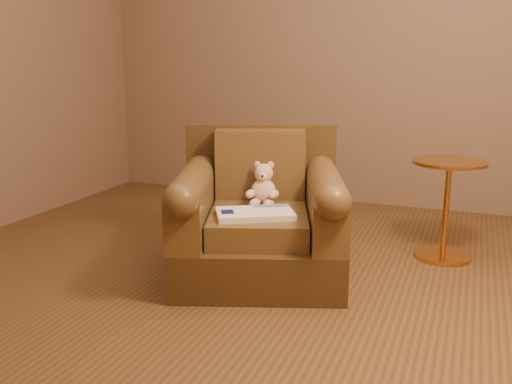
% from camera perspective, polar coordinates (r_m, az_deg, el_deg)
% --- Properties ---
extents(floor, '(4.00, 4.00, 0.00)m').
position_cam_1_polar(floor, '(3.08, -1.70, -9.29)').
color(floor, brown).
rests_on(floor, ground).
extents(armchair, '(1.11, 1.08, 0.80)m').
position_cam_1_polar(armchair, '(3.14, 0.32, -2.83)').
color(armchair, '#422E16').
rests_on(armchair, floor).
extents(teddy_bear, '(0.18, 0.20, 0.25)m').
position_cam_1_polar(teddy_bear, '(3.17, 0.73, 0.39)').
color(teddy_bear, beige).
rests_on(teddy_bear, armchair).
extents(guidebook, '(0.46, 0.40, 0.03)m').
position_cam_1_polar(guidebook, '(2.94, -0.11, -2.18)').
color(guidebook, beige).
rests_on(guidebook, armchair).
extents(side_table, '(0.43, 0.43, 0.60)m').
position_cam_1_polar(side_table, '(3.56, 18.50, -1.37)').
color(side_table, gold).
rests_on(side_table, floor).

